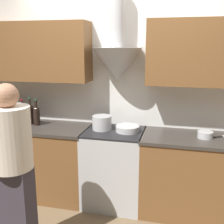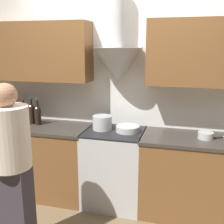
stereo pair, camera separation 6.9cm
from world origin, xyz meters
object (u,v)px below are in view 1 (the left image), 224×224
Objects in this scene: wine_bottle_2 at (2,112)px; wine_bottle_7 at (37,115)px; mixing_bowl at (127,129)px; wine_bottle_4 at (16,113)px; person_foreground_left at (13,167)px; wine_bottle_3 at (8,112)px; wine_bottle_6 at (30,113)px; wine_bottle_5 at (23,114)px; saucepan at (205,135)px; stove_range at (114,167)px; stock_pot at (102,123)px.

wine_bottle_2 is 0.49m from wine_bottle_7.
wine_bottle_2 is 1.63m from mixing_bowl.
wine_bottle_4 is at bearing 178.85° from wine_bottle_7.
person_foreground_left is (0.36, -1.10, -0.17)m from wine_bottle_7.
wine_bottle_3 reaches higher than mixing_bowl.
wine_bottle_3 is 0.30m from wine_bottle_6.
wine_bottle_3 is at bearing 1.72° from wine_bottle_2.
person_foreground_left is (0.84, -1.10, -0.18)m from wine_bottle_2.
wine_bottle_5 is at bearing 116.67° from person_foreground_left.
saucepan is (2.48, -0.03, -0.11)m from wine_bottle_2.
wine_bottle_4 is at bearing 120.48° from person_foreground_left.
wine_bottle_6 is at bearing 5.29° from wine_bottle_5.
wine_bottle_6 is (-1.08, 0.04, 0.59)m from stove_range.
stove_range is at bearing -1.12° from wine_bottle_7.
stock_pot is at bearing 0.70° from wine_bottle_7.
person_foreground_left is at bearing -146.76° from saucepan.
wine_bottle_7 is (0.20, -0.01, 0.01)m from wine_bottle_5.
person_foreground_left is at bearing -71.99° from wine_bottle_7.
wine_bottle_3 is 1.04× the size of wine_bottle_7.
stock_pot is at bearing 66.70° from person_foreground_left.
wine_bottle_3 is 0.10m from wine_bottle_4.
wine_bottle_4 is 2.02× the size of saucepan.
wine_bottle_5 is 1.38× the size of stock_pot.
stove_range is at bearing -172.87° from mixing_bowl.
wine_bottle_6 is 2.11× the size of saucepan.
stock_pot is 1.16m from saucepan.
wine_bottle_6 is (0.30, 0.01, -0.00)m from wine_bottle_3.
saucepan is at bearing -0.44° from stove_range.
wine_bottle_4 is at bearing 0.85° from wine_bottle_2.
wine_bottle_2 is (-1.48, 0.02, 0.60)m from stove_range.
stock_pot is (0.83, 0.01, -0.05)m from wine_bottle_7.
mixing_bowl is at bearing -0.11° from wine_bottle_2.
wine_bottle_3 is 0.20m from wine_bottle_5.
stove_range is 1.15m from wine_bottle_7.
person_foreground_left reaches higher than wine_bottle_4.
wine_bottle_7 is at bearing -179.30° from stock_pot.
wine_bottle_7 is 2.04× the size of saucepan.
person_foreground_left is (-1.63, -1.07, -0.08)m from saucepan.
wine_bottle_4 is 1.44× the size of stock_pot.
wine_bottle_3 is at bearing -177.65° from wine_bottle_6.
wine_bottle_7 is at bearing -0.83° from wine_bottle_3.
stock_pot is at bearing 178.08° from mixing_bowl.
mixing_bowl is (0.31, -0.01, -0.05)m from stock_pot.
mixing_bowl is at bearing -1.92° from stock_pot.
wine_bottle_2 is 2.10× the size of saucepan.
wine_bottle_6 is (0.20, 0.01, 0.01)m from wine_bottle_4.
person_foreground_left reaches higher than stove_range.
wine_bottle_3 is 1.23m from stock_pot.
wine_bottle_4 is (0.10, 0.00, -0.01)m from wine_bottle_3.
wine_bottle_2 reaches higher than wine_bottle_5.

